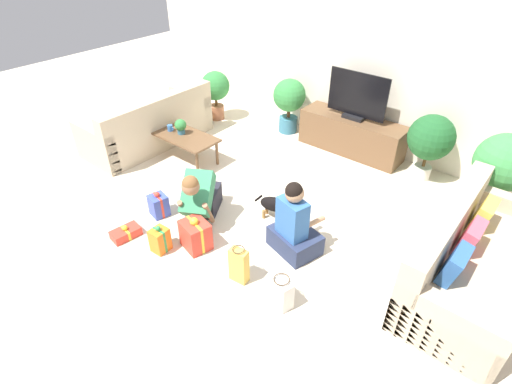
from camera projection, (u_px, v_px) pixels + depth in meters
ground_plane at (243, 217)px, 4.88m from camera, size 16.00×16.00×0.00m
wall_back at (360, 60)px, 5.80m from camera, size 8.40×0.06×2.60m
sofa_left at (150, 127)px, 6.30m from camera, size 0.89×2.02×0.83m
sofa_right at (470, 263)px, 3.84m from camera, size 0.89×2.02×0.83m
coffee_table at (184, 138)px, 5.84m from camera, size 1.06×0.51×0.40m
tv_console at (351, 135)px, 6.10m from camera, size 1.60×0.48×0.55m
tv at (357, 98)px, 5.76m from camera, size 0.91×0.20×0.69m
potted_plant_corner_left at (215, 89)px, 6.93m from camera, size 0.50×0.50×0.85m
potted_plant_corner_right at (503, 166)px, 4.54m from camera, size 0.67×0.67×1.07m
potted_plant_back_right at (431, 139)px, 5.28m from camera, size 0.61×0.61×0.93m
potted_plant_back_left at (289, 99)px, 6.50m from camera, size 0.53×0.53×0.90m
person_kneeling at (201, 196)px, 4.66m from camera, size 0.65×0.82×0.79m
person_sitting at (294, 227)px, 4.23m from camera, size 0.61×0.57×0.89m
dog at (278, 205)px, 4.75m from camera, size 0.53×0.27×0.32m
gift_box_a at (160, 240)px, 4.34m from camera, size 0.18×0.19×0.33m
gift_box_b at (196, 235)px, 4.36m from camera, size 0.36×0.32×0.40m
gift_box_c at (159, 205)px, 4.85m from camera, size 0.24×0.24×0.33m
gift_box_d at (126, 233)px, 4.56m from camera, size 0.23×0.35×0.16m
gift_bag_a at (281, 292)px, 3.72m from camera, size 0.26×0.19×0.33m
gift_bag_b at (239, 265)px, 3.94m from camera, size 0.20×0.14×0.42m
mug at (170, 128)px, 5.90m from camera, size 0.12×0.08×0.09m
tabletop_plant at (181, 126)px, 5.78m from camera, size 0.17×0.17×0.22m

